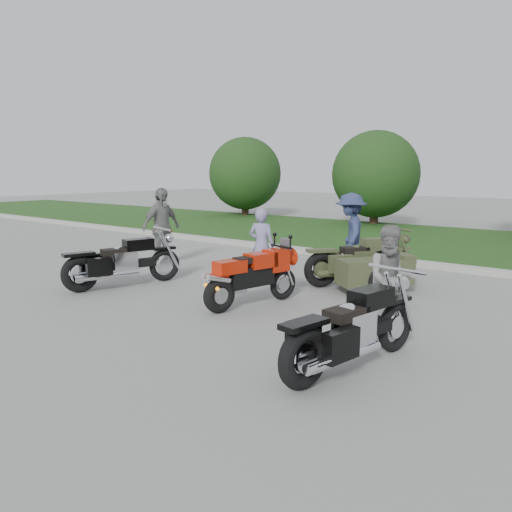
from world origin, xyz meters
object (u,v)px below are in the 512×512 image
Objects in this scene: cruiser_sidecar at (367,268)px; person_grey at (391,279)px; person_stripe at (262,245)px; cruiser_right at (349,332)px; person_denim at (350,234)px; sportbike_red at (251,275)px; cruiser_left at (119,263)px; person_back at (161,227)px.

person_grey is at bearing -20.82° from cruiser_sidecar.
person_stripe is at bearing 119.29° from person_grey.
person_stripe is 0.99× the size of person_grey.
cruiser_right is 5.66m from person_denim.
cruiser_left is (-3.03, -0.51, -0.07)m from sportbike_red.
cruiser_left is at bearing 34.76° from person_stripe.
cruiser_left reaches higher than cruiser_right.
sportbike_red is at bearing -77.69° from cruiser_sidecar.
person_denim is 4.62m from person_back.
person_stripe is at bearing -88.40° from person_back.
cruiser_left is 1.00× the size of cruiser_right.
cruiser_sidecar is at bearing 11.32° from person_denim.
person_grey is (1.44, -2.22, 0.34)m from cruiser_sidecar.
person_denim reaches higher than sportbike_red.
cruiser_left is 1.26× the size of person_back.
sportbike_red is 2.52m from person_grey.
sportbike_red is at bearing 161.27° from cruiser_right.
cruiser_sidecar is 2.67m from person_grey.
person_denim is 0.96× the size of person_back.
cruiser_left is 1.54× the size of person_grey.
person_denim is (-2.59, 5.01, 0.45)m from cruiser_right.
person_back reaches higher than cruiser_left.
cruiser_sidecar is 1.25× the size of person_denim.
person_denim is at bearing -65.89° from person_back.
cruiser_sidecar is at bearing 123.42° from cruiser_right.
person_back reaches higher than person_denim.
cruiser_sidecar is at bearing 79.60° from sportbike_red.
person_stripe is 0.85× the size of person_denim.
person_stripe reaches higher than cruiser_right.
person_back is (-4.09, 1.58, 0.41)m from sportbike_red.
person_stripe is 3.06m from person_back.
person_grey is 4.08m from person_denim.
person_back is at bearing -134.76° from cruiser_sidecar.
person_denim is (3.15, 3.99, 0.44)m from cruiser_left.
cruiser_right is 1.74m from person_grey.
cruiser_sidecar is at bearing 52.29° from cruiser_left.
person_stripe is 0.81× the size of person_back.
cruiser_sidecar is at bearing -174.07° from person_stripe.
person_grey is (5.54, 0.68, 0.30)m from cruiser_left.
cruiser_left is 1.55× the size of person_stripe.
person_back reaches higher than cruiser_sidecar.
person_grey is (-0.21, 1.70, 0.31)m from cruiser_right.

